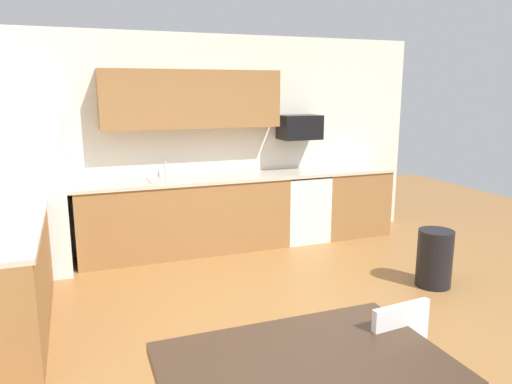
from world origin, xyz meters
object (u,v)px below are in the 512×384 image
(refrigerator, at_px, (30,197))
(chair_near_table, at_px, (412,371))
(dining_table, at_px, (305,372))
(trash_bin, at_px, (434,258))
(oven_range, at_px, (301,206))
(microwave, at_px, (300,127))

(refrigerator, relative_size, chair_near_table, 2.03)
(dining_table, distance_m, trash_bin, 3.12)
(dining_table, xyz_separation_m, chair_near_table, (0.67, 0.03, -0.16))
(oven_range, distance_m, trash_bin, 2.06)
(chair_near_table, bearing_deg, microwave, 73.23)
(microwave, bearing_deg, refrigerator, -176.90)
(refrigerator, relative_size, microwave, 3.19)
(oven_range, relative_size, trash_bin, 1.52)
(refrigerator, relative_size, dining_table, 1.23)
(refrigerator, bearing_deg, microwave, 3.10)
(microwave, bearing_deg, trash_bin, -74.25)
(oven_range, height_order, chair_near_table, oven_range)
(dining_table, height_order, trash_bin, dining_table)
(oven_range, bearing_deg, dining_table, -115.64)
(oven_range, distance_m, dining_table, 4.31)
(refrigerator, height_order, microwave, refrigerator)
(dining_table, bearing_deg, microwave, 64.93)
(dining_table, bearing_deg, refrigerator, 111.12)
(refrigerator, height_order, chair_near_table, refrigerator)
(chair_near_table, bearing_deg, refrigerator, 119.57)
(dining_table, relative_size, chair_near_table, 1.65)
(oven_range, bearing_deg, trash_bin, -73.50)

